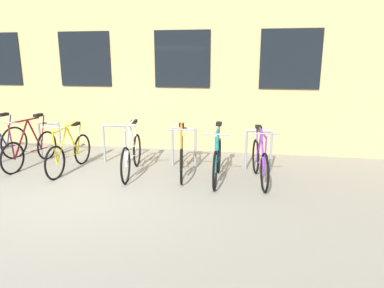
# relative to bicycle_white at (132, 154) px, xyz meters

# --- Properties ---
(ground_plane) EXTENTS (42.00, 42.00, 0.00)m
(ground_plane) POSITION_rel_bicycle_white_xyz_m (-0.60, -1.29, -0.38)
(ground_plane) COLOR gray
(storefront_building) EXTENTS (28.00, 6.59, 6.98)m
(storefront_building) POSITION_rel_bicycle_white_xyz_m (-0.60, 5.19, 3.11)
(storefront_building) COLOR tan
(storefront_building) RESTS_ON ground
(bike_rack) EXTENTS (6.53, 0.05, 0.83)m
(bike_rack) POSITION_rel_bicycle_white_xyz_m (-0.60, 0.61, 0.11)
(bike_rack) COLOR gray
(bike_rack) RESTS_ON ground
(bicycle_white) EXTENTS (0.44, 1.72, 1.06)m
(bicycle_white) POSITION_rel_bicycle_white_xyz_m (0.00, 0.00, 0.00)
(bicycle_white) COLOR black
(bicycle_white) RESTS_ON ground
(bicycle_yellow) EXTENTS (0.44, 1.64, 0.99)m
(bicycle_yellow) POSITION_rel_bicycle_white_xyz_m (-1.27, -0.06, -0.02)
(bicycle_yellow) COLOR black
(bicycle_yellow) RESTS_ON ground
(bicycle_maroon) EXTENTS (0.44, 1.68, 1.05)m
(bicycle_maroon) POSITION_rel_bicycle_white_xyz_m (-2.23, 0.10, -0.01)
(bicycle_maroon) COLOR black
(bicycle_maroon) RESTS_ON ground
(bicycle_orange) EXTENTS (0.49, 1.64, 1.00)m
(bicycle_orange) POSITION_rel_bicycle_white_xyz_m (0.95, 0.14, -0.02)
(bicycle_orange) COLOR black
(bicycle_orange) RESTS_ON ground
(bicycle_teal) EXTENTS (0.44, 1.65, 1.04)m
(bicycle_teal) POSITION_rel_bicycle_white_xyz_m (1.66, -0.07, 0.00)
(bicycle_teal) COLOR black
(bicycle_teal) RESTS_ON ground
(bicycle_purple) EXTENTS (0.44, 1.65, 1.01)m
(bicycle_purple) POSITION_rel_bicycle_white_xyz_m (2.43, 0.01, -0.01)
(bicycle_purple) COLOR black
(bicycle_purple) RESTS_ON ground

